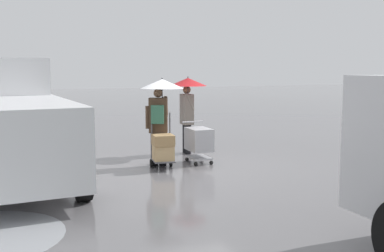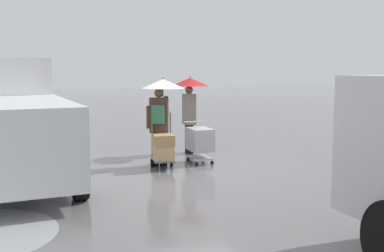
{
  "view_description": "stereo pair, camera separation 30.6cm",
  "coord_description": "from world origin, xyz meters",
  "px_view_note": "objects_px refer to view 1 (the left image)",
  "views": [
    {
      "loc": [
        4.63,
        10.12,
        2.37
      ],
      "look_at": [
        0.27,
        0.2,
        1.05
      ],
      "focal_mm": 44.42,
      "sensor_mm": 36.0,
      "label": 1
    },
    {
      "loc": [
        4.35,
        10.24,
        2.37
      ],
      "look_at": [
        0.27,
        0.2,
        1.05
      ],
      "focal_mm": 44.42,
      "sensor_mm": 36.0,
      "label": 2
    }
  ],
  "objects_px": {
    "hand_dolly_boxes": "(163,148)",
    "pedestrian_pink_side": "(187,97)",
    "pedestrian_black_side": "(160,102)",
    "shopping_cart_vendor": "(199,141)",
    "cargo_van_parked_right": "(13,127)"
  },
  "relations": [
    {
      "from": "hand_dolly_boxes",
      "to": "pedestrian_pink_side",
      "type": "distance_m",
      "value": 2.39
    },
    {
      "from": "cargo_van_parked_right",
      "to": "hand_dolly_boxes",
      "type": "bearing_deg",
      "value": -178.39
    },
    {
      "from": "shopping_cart_vendor",
      "to": "pedestrian_pink_side",
      "type": "xyz_separation_m",
      "value": [
        -0.25,
        -1.31,
        1.02
      ]
    },
    {
      "from": "hand_dolly_boxes",
      "to": "pedestrian_black_side",
      "type": "relative_size",
      "value": 0.61
    },
    {
      "from": "shopping_cart_vendor",
      "to": "cargo_van_parked_right",
      "type": "bearing_deg",
      "value": 5.81
    },
    {
      "from": "shopping_cart_vendor",
      "to": "pedestrian_black_side",
      "type": "distance_m",
      "value": 1.42
    },
    {
      "from": "shopping_cart_vendor",
      "to": "pedestrian_pink_side",
      "type": "height_order",
      "value": "pedestrian_pink_side"
    },
    {
      "from": "cargo_van_parked_right",
      "to": "shopping_cart_vendor",
      "type": "relative_size",
      "value": 5.3
    },
    {
      "from": "shopping_cart_vendor",
      "to": "pedestrian_black_side",
      "type": "height_order",
      "value": "pedestrian_black_side"
    },
    {
      "from": "shopping_cart_vendor",
      "to": "pedestrian_pink_side",
      "type": "relative_size",
      "value": 0.47
    },
    {
      "from": "pedestrian_pink_side",
      "to": "pedestrian_black_side",
      "type": "bearing_deg",
      "value": 45.03
    },
    {
      "from": "pedestrian_black_side",
      "to": "shopping_cart_vendor",
      "type": "bearing_deg",
      "value": 176.5
    },
    {
      "from": "cargo_van_parked_right",
      "to": "pedestrian_black_side",
      "type": "distance_m",
      "value": 3.43
    },
    {
      "from": "shopping_cart_vendor",
      "to": "hand_dolly_boxes",
      "type": "height_order",
      "value": "hand_dolly_boxes"
    },
    {
      "from": "pedestrian_pink_side",
      "to": "cargo_van_parked_right",
      "type": "bearing_deg",
      "value": 20.78
    }
  ]
}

